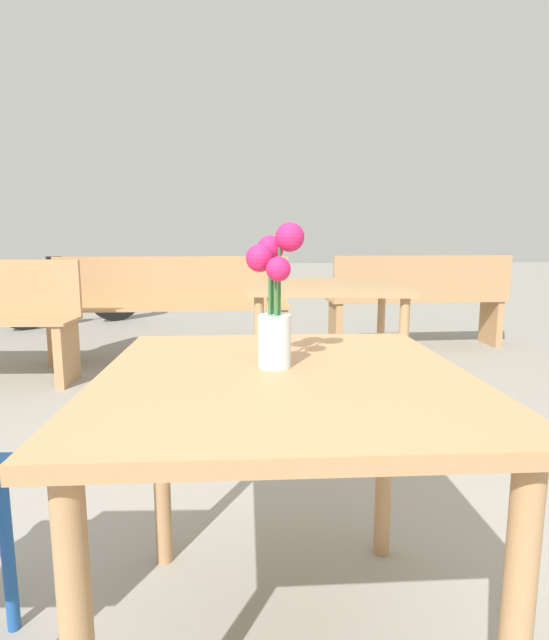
% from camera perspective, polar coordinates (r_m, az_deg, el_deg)
% --- Properties ---
extents(table_front, '(0.83, 0.90, 0.70)m').
position_cam_1_polar(table_front, '(1.13, 1.12, -10.87)').
color(table_front, tan).
rests_on(table_front, ground_plane).
extents(flower_vase, '(0.13, 0.13, 0.32)m').
position_cam_1_polar(flower_vase, '(1.12, 0.00, 2.27)').
color(flower_vase, silver).
rests_on(flower_vase, table_front).
extents(bench_near, '(1.95, 0.36, 0.85)m').
position_cam_1_polar(bench_near, '(4.24, -11.59, 2.05)').
color(bench_near, tan).
rests_on(bench_near, ground_plane).
extents(bench_middle, '(1.63, 0.38, 0.85)m').
position_cam_1_polar(bench_middle, '(4.72, 16.14, 2.42)').
color(bench_middle, tan).
rests_on(bench_middle, ground_plane).
extents(table_back, '(0.99, 1.02, 0.73)m').
position_cam_1_polar(table_back, '(2.93, 6.14, 2.15)').
color(table_back, tan).
rests_on(table_back, ground_plane).
extents(bicycle, '(1.45, 0.95, 0.80)m').
position_cam_1_polar(bicycle, '(6.24, -22.02, 2.76)').
color(bicycle, black).
rests_on(bicycle, ground_plane).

